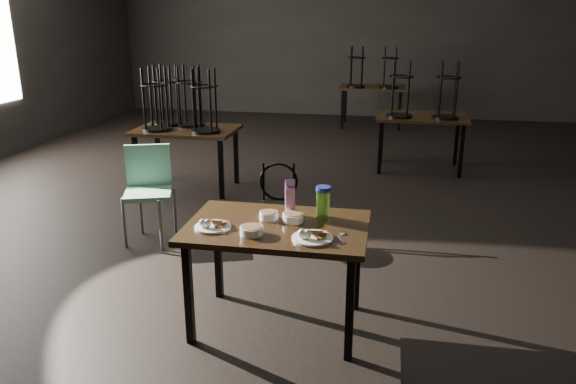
% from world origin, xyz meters
% --- Properties ---
extents(main_table, '(1.20, 0.80, 0.75)m').
position_xyz_m(main_table, '(-0.04, -2.32, 0.67)').
color(main_table, black).
rests_on(main_table, ground).
extents(plate_left, '(0.24, 0.24, 0.08)m').
position_xyz_m(plate_left, '(-0.45, -2.45, 0.77)').
color(plate_left, white).
rests_on(plate_left, main_table).
extents(plate_right, '(0.26, 0.26, 0.08)m').
position_xyz_m(plate_right, '(0.22, -2.52, 0.77)').
color(plate_right, white).
rests_on(plate_right, main_table).
extents(bowl_near, '(0.13, 0.13, 0.05)m').
position_xyz_m(bowl_near, '(-0.12, -2.22, 0.78)').
color(bowl_near, white).
rests_on(bowl_near, main_table).
extents(bowl_far, '(0.14, 0.14, 0.06)m').
position_xyz_m(bowl_far, '(0.05, -2.24, 0.78)').
color(bowl_far, white).
rests_on(bowl_far, main_table).
extents(bowl_big, '(0.15, 0.15, 0.05)m').
position_xyz_m(bowl_big, '(-0.17, -2.51, 0.78)').
color(bowl_big, white).
rests_on(bowl_big, main_table).
extents(juice_carton, '(0.08, 0.08, 0.26)m').
position_xyz_m(juice_carton, '(0.01, -2.13, 0.87)').
color(juice_carton, '#8A197D').
rests_on(juice_carton, main_table).
extents(water_bottle, '(0.10, 0.10, 0.22)m').
position_xyz_m(water_bottle, '(0.24, -2.13, 0.86)').
color(water_bottle, '#73C439').
rests_on(water_bottle, main_table).
extents(spoon, '(0.06, 0.18, 0.01)m').
position_xyz_m(spoon, '(0.40, -2.41, 0.75)').
color(spoon, silver).
rests_on(spoon, main_table).
extents(bentwood_chair, '(0.39, 0.38, 0.78)m').
position_xyz_m(bentwood_chair, '(-0.31, -0.97, 0.46)').
color(bentwood_chair, black).
rests_on(bentwood_chair, ground).
extents(school_chair, '(0.53, 0.53, 0.90)m').
position_xyz_m(school_chair, '(-1.54, -1.02, 0.55)').
color(school_chair, '#68A287').
rests_on(school_chair, ground).
extents(bg_table_left, '(1.20, 0.80, 1.48)m').
position_xyz_m(bg_table_left, '(-1.78, 0.59, 0.80)').
color(bg_table_left, black).
rests_on(bg_table_left, ground).
extents(bg_table_right, '(1.20, 0.80, 1.48)m').
position_xyz_m(bg_table_right, '(1.06, 1.94, 0.75)').
color(bg_table_right, black).
rests_on(bg_table_right, ground).
extents(bg_table_far, '(1.20, 0.80, 1.48)m').
position_xyz_m(bg_table_far, '(0.29, 4.88, 0.75)').
color(bg_table_far, black).
rests_on(bg_table_far, ground).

